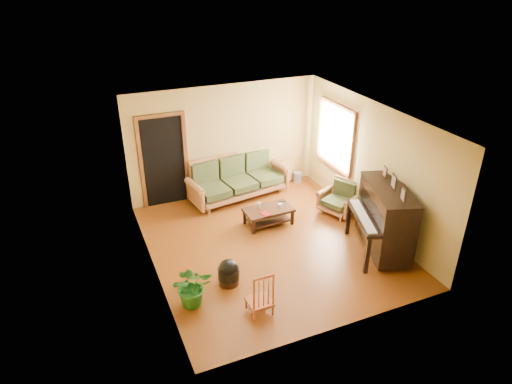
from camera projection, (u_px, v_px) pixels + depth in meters
name	position (u px, v px, depth m)	size (l,w,h in m)	color
floor	(269.00, 244.00, 9.03)	(5.00, 5.00, 0.00)	#57280B
doorway	(164.00, 162.00, 10.08)	(1.08, 0.16, 2.05)	black
window	(336.00, 136.00, 10.17)	(0.12, 1.36, 1.46)	white
sofa	(239.00, 178.00, 10.57)	(2.31, 0.97, 0.99)	brown
coffee_table	(268.00, 216.00, 9.61)	(1.02, 0.55, 0.37)	black
armchair	(338.00, 198.00, 9.94)	(0.71, 0.74, 0.74)	brown
piano	(385.00, 221.00, 8.50)	(0.90, 1.53, 1.35)	black
footstool	(229.00, 275.00, 7.85)	(0.37, 0.37, 0.36)	black
red_chair	(259.00, 291.00, 7.12)	(0.38, 0.41, 0.80)	#9B401C
leaning_frame	(288.00, 170.00, 11.41)	(0.47, 0.10, 0.63)	#B4903C
ceramic_crock	(298.00, 177.00, 11.47)	(0.20, 0.20, 0.25)	#354A9F
potted_plant	(192.00, 286.00, 7.30)	(0.65, 0.56, 0.72)	#1A5819
book	(263.00, 215.00, 9.28)	(0.15, 0.20, 0.02)	maroon
candle	(259.00, 205.00, 9.55)	(0.07, 0.07, 0.12)	silver
glass_jar	(280.00, 205.00, 9.60)	(0.10, 0.10, 0.07)	silver
remote	(282.00, 201.00, 9.81)	(0.16, 0.04, 0.02)	black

